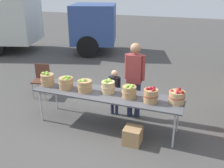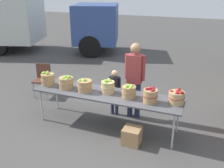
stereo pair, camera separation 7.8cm
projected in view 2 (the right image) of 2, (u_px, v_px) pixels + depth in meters
The scene contains 14 objects.
ground_plane at pixel (107, 125), 5.43m from camera, with size 40.00×40.00×0.00m, color #474442.
market_table at pixel (107, 95), 5.17m from camera, with size 3.10×0.76×0.75m.
apple_basket_green_0 at pixel (48, 79), 5.56m from camera, with size 0.31×0.31×0.31m.
apple_basket_green_1 at pixel (66, 82), 5.38m from camera, with size 0.32×0.32×0.29m.
apple_basket_green_2 at pixel (85, 85), 5.22m from camera, with size 0.32×0.32×0.28m.
apple_basket_green_3 at pixel (108, 86), 5.15m from camera, with size 0.29×0.29×0.30m.
apple_basket_green_4 at pixel (129, 91), 4.92m from camera, with size 0.29×0.29×0.28m.
apple_basket_red_0 at pixel (150, 95), 4.72m from camera, with size 0.29×0.29×0.31m.
apple_basket_red_1 at pixel (177, 97), 4.68m from camera, with size 0.31×0.31×0.29m.
vendor_adult at pixel (135, 75), 5.46m from camera, with size 0.45×0.23×1.70m.
child_customer at pixel (115, 89), 5.67m from camera, with size 0.29×0.15×1.08m.
box_truck at pixel (15, 17), 11.06m from camera, with size 7.99×4.39×2.75m.
folding_chair at pixel (42, 77), 6.76m from camera, with size 0.48×0.48×0.86m.
produce_crate at pixel (132, 136), 4.76m from camera, with size 0.33×0.33×0.33m, color #A87F51.
Camera 2 is at (1.86, -4.34, 2.83)m, focal length 40.44 mm.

